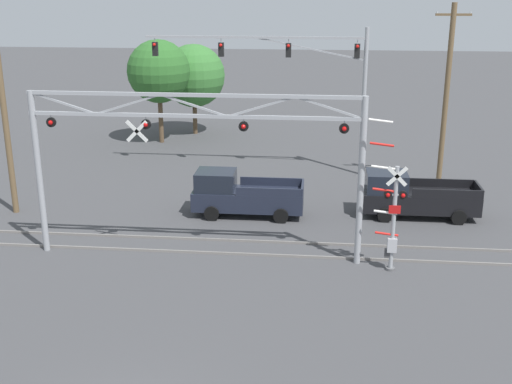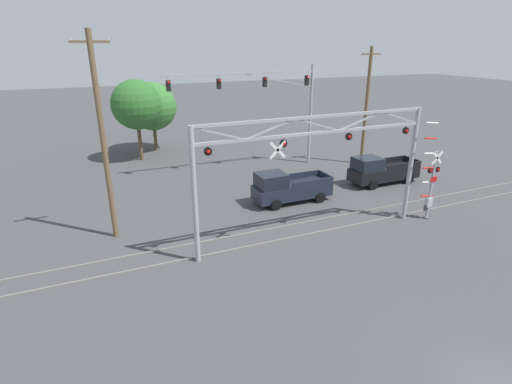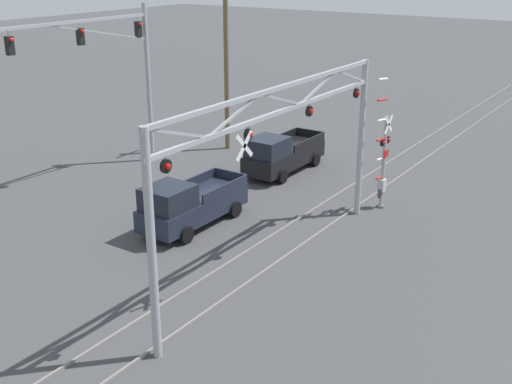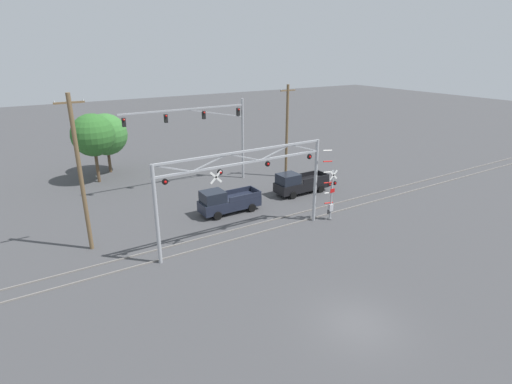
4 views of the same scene
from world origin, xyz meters
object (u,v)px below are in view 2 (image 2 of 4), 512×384
background_tree_beyond_span (136,105)px  pickup_truck_following (380,171)px  background_tree_far_left_verge (152,106)px  utility_pole_right (366,106)px  crossing_gantry (316,157)px  crossing_signal_mast (430,185)px  traffic_signal_span (277,97)px  pickup_truck_lead (288,188)px  utility_pole_left (103,139)px

background_tree_beyond_span → pickup_truck_following: bearing=-41.5°
pickup_truck_following → background_tree_far_left_verge: bearing=129.3°
utility_pole_right → background_tree_far_left_verge: utility_pole_right is taller
background_tree_far_left_verge → utility_pole_right: bearing=-36.7°
crossing_gantry → utility_pole_right: size_ratio=1.34×
background_tree_far_left_verge → pickup_truck_following: bearing=-50.7°
crossing_gantry → crossing_signal_mast: crossing_gantry is taller
crossing_signal_mast → background_tree_beyond_span: bearing=124.7°
traffic_signal_span → background_tree_beyond_span: traffic_signal_span is taller
crossing_signal_mast → pickup_truck_following: (1.68, 6.26, -1.14)m
crossing_gantry → traffic_signal_span: size_ratio=1.04×
traffic_signal_span → crossing_gantry: bearing=-107.6°
background_tree_far_left_verge → pickup_truck_lead: bearing=-72.1°
crossing_gantry → utility_pole_left: utility_pole_left is taller
crossing_signal_mast → utility_pole_right: (3.75, 11.21, 2.87)m
crossing_gantry → background_tree_far_left_verge: (-4.41, 22.40, -0.30)m
crossing_gantry → pickup_truck_following: 11.45m
crossing_signal_mast → pickup_truck_following: size_ratio=1.10×
crossing_signal_mast → background_tree_far_left_verge: size_ratio=0.91×
traffic_signal_span → pickup_truck_lead: (-2.87, -7.64, -4.89)m
crossing_signal_mast → background_tree_beyond_span: 24.46m
crossing_gantry → pickup_truck_lead: (1.16, 5.10, -3.57)m
traffic_signal_span → pickup_truck_following: size_ratio=2.32×
utility_pole_right → background_tree_beyond_span: (-17.58, 8.77, -0.07)m
crossing_signal_mast → background_tree_far_left_verge: bearing=117.6°
crossing_signal_mast → utility_pole_left: size_ratio=0.56×
utility_pole_right → pickup_truck_following: bearing=-112.7°
utility_pole_left → background_tree_far_left_verge: (5.40, 17.99, -1.19)m
crossing_signal_mast → background_tree_far_left_verge: background_tree_far_left_verge is taller
pickup_truck_following → crossing_gantry: bearing=-148.4°
traffic_signal_span → crossing_signal_mast: bearing=-75.0°
crossing_gantry → background_tree_far_left_verge: 22.83m
utility_pole_right → utility_pole_left: bearing=-163.5°
crossing_signal_mast → utility_pole_left: 18.40m
utility_pole_left → background_tree_beyond_span: (3.57, 15.02, -0.53)m
traffic_signal_span → utility_pole_left: bearing=-148.9°
crossing_gantry → pickup_truck_lead: bearing=77.2°
utility_pole_left → background_tree_far_left_verge: size_ratio=1.62×
traffic_signal_span → background_tree_far_left_verge: traffic_signal_span is taller
pickup_truck_lead → background_tree_far_left_verge: (-5.58, 17.29, 3.27)m
crossing_gantry → pickup_truck_following: crossing_gantry is taller
pickup_truck_following → utility_pole_left: size_ratio=0.51×
pickup_truck_lead → utility_pole_right: utility_pole_right is taller
background_tree_far_left_verge → crossing_signal_mast: bearing=-62.4°
crossing_signal_mast → utility_pole_left: (-17.40, 4.96, 3.33)m
pickup_truck_lead → background_tree_beyond_span: size_ratio=0.74×
traffic_signal_span → pickup_truck_lead: traffic_signal_span is taller
utility_pole_left → utility_pole_right: 22.06m
traffic_signal_span → background_tree_beyond_span: size_ratio=1.77×
background_tree_beyond_span → background_tree_far_left_verge: 3.55m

